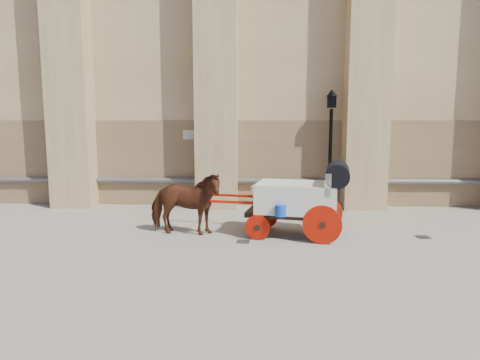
{
  "coord_description": "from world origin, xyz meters",
  "views": [
    {
      "loc": [
        0.35,
        -10.94,
        2.99
      ],
      "look_at": [
        -0.07,
        0.03,
        1.46
      ],
      "focal_mm": 32.0,
      "sensor_mm": 36.0,
      "label": 1
    }
  ],
  "objects": [
    {
      "name": "ground",
      "position": [
        0.0,
        0.0,
        0.0
      ],
      "size": [
        90.0,
        90.0,
        0.0
      ],
      "primitive_type": "plane",
      "color": "gray",
      "rests_on": "ground"
    },
    {
      "name": "horse",
      "position": [
        -1.51,
        0.0,
        0.84
      ],
      "size": [
        2.07,
        1.1,
        1.68
      ],
      "primitive_type": "imported",
      "rotation": [
        0.0,
        0.0,
        1.47
      ],
      "color": "#5B2B18",
      "rests_on": "ground"
    },
    {
      "name": "carriage",
      "position": [
        1.56,
        0.01,
        1.05
      ],
      "size": [
        4.61,
        2.03,
        1.96
      ],
      "rotation": [
        0.0,
        0.0,
        -0.2
      ],
      "color": "black",
      "rests_on": "ground"
    },
    {
      "name": "drain_grate_far",
      "position": [
        4.67,
        -0.03,
        0.01
      ],
      "size": [
        0.32,
        0.32,
        0.01
      ],
      "primitive_type": "cube",
      "rotation": [
        0.0,
        0.0,
        -0.0
      ],
      "color": "black",
      "rests_on": "ground"
    },
    {
      "name": "drain_grate_near",
      "position": [
        0.04,
        -0.63,
        0.01
      ],
      "size": [
        0.34,
        0.34,
        0.01
      ],
      "primitive_type": "cube",
      "rotation": [
        0.0,
        0.0,
        -0.08
      ],
      "color": "black",
      "rests_on": "ground"
    },
    {
      "name": "street_lamp",
      "position": [
        2.82,
        3.43,
        2.14
      ],
      "size": [
        0.38,
        0.38,
        4.0
      ],
      "color": "black",
      "rests_on": "ground"
    }
  ]
}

